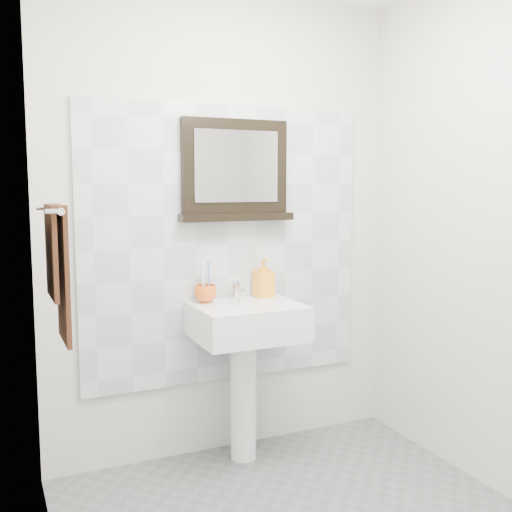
{
  "coord_description": "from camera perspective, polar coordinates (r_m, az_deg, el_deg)",
  "views": [
    {
      "loc": [
        -1.2,
        -1.94,
        1.47
      ],
      "look_at": [
        -0.07,
        0.55,
        1.15
      ],
      "focal_mm": 42.0,
      "sensor_mm": 36.0,
      "label": 1
    }
  ],
  "objects": [
    {
      "name": "soap_dispenser",
      "position": [
        3.3,
        0.71,
        -2.08
      ],
      "size": [
        0.1,
        0.1,
        0.21
      ],
      "primitive_type": "imported",
      "rotation": [
        0.0,
        0.0,
        0.07
      ],
      "color": "orange",
      "rests_on": "pedestal_sink"
    },
    {
      "name": "toothbrush_cup",
      "position": [
        3.17,
        -4.83,
        -3.59
      ],
      "size": [
        0.15,
        0.15,
        0.09
      ],
      "primitive_type": "imported",
      "rotation": [
        0.0,
        0.0,
        0.34
      ],
      "color": "orange",
      "rests_on": "pedestal_sink"
    },
    {
      "name": "hand_towel",
      "position": [
        2.5,
        -18.33,
        -0.61
      ],
      "size": [
        0.06,
        0.3,
        0.55
      ],
      "color": "black",
      "rests_on": "towel_bar"
    },
    {
      "name": "towel_bar",
      "position": [
        2.48,
        -18.67,
        4.21
      ],
      "size": [
        0.07,
        0.4,
        0.03
      ],
      "color": "silver",
      "rests_on": "left_wall"
    },
    {
      "name": "pedestal_sink",
      "position": [
        3.17,
        -0.9,
        -7.83
      ],
      "size": [
        0.55,
        0.44,
        0.96
      ],
      "color": "white",
      "rests_on": "ground"
    },
    {
      "name": "framed_mirror",
      "position": [
        3.24,
        -2.01,
        7.92
      ],
      "size": [
        0.64,
        0.11,
        0.54
      ],
      "color": "black",
      "rests_on": "back_wall"
    },
    {
      "name": "left_wall",
      "position": [
        1.96,
        -18.43,
        -0.12
      ],
      "size": [
        0.01,
        2.2,
        2.5
      ],
      "primitive_type": "cube",
      "color": "silver",
      "rests_on": "ground"
    },
    {
      "name": "back_wall",
      "position": [
        3.27,
        -2.9,
        2.82
      ],
      "size": [
        2.0,
        0.01,
        2.5
      ],
      "primitive_type": "cube",
      "color": "silver",
      "rests_on": "ground"
    },
    {
      "name": "splashback",
      "position": [
        3.27,
        -2.82,
        1.06
      ],
      "size": [
        1.6,
        0.02,
        1.5
      ],
      "primitive_type": "cube",
      "color": "silver",
      "rests_on": "back_wall"
    },
    {
      "name": "toothbrushes",
      "position": [
        3.15,
        -4.86,
        -2.22
      ],
      "size": [
        0.05,
        0.04,
        0.21
      ],
      "color": "white",
      "rests_on": "toothbrush_cup"
    }
  ]
}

